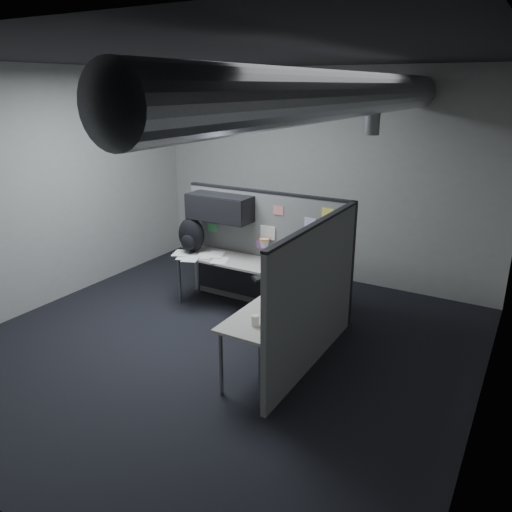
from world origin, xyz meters
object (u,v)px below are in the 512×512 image
Objects in this scene: desk at (260,282)px; backpack at (191,235)px; phone at (278,307)px; keyboard at (273,277)px; monitor at (307,258)px.

backpack is (-1.23, 0.25, 0.35)m from desk.
backpack is (-1.93, 1.08, 0.20)m from phone.
desk is 0.29m from keyboard.
backpack reaches higher than phone.
desk is 9.78× the size of phone.
keyboard reaches higher than desk.
monitor is at bearing -0.59° from backpack.
keyboard is at bearing -22.05° from desk.
phone is at bearing -28.05° from backpack.
keyboard is (0.24, -0.10, 0.14)m from desk.
monitor is 0.47m from keyboard.
backpack is at bearing 168.54° from desk.
desk is at bearing -10.29° from backpack.
monitor is at bearing 19.82° from desk.
phone is at bearing -98.26° from monitor.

